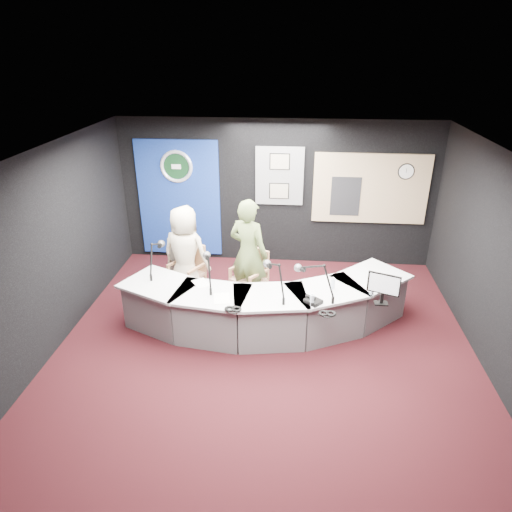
# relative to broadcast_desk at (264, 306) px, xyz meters

# --- Properties ---
(ground) EXTENTS (6.00, 6.00, 0.00)m
(ground) POSITION_rel_broadcast_desk_xyz_m (0.05, -0.55, -0.38)
(ground) COLOR black
(ground) RESTS_ON ground
(ceiling) EXTENTS (6.00, 6.00, 0.02)m
(ceiling) POSITION_rel_broadcast_desk_xyz_m (0.05, -0.55, 2.42)
(ceiling) COLOR silver
(ceiling) RESTS_ON ground
(wall_back) EXTENTS (6.00, 0.02, 2.80)m
(wall_back) POSITION_rel_broadcast_desk_xyz_m (0.05, 2.45, 1.02)
(wall_back) COLOR black
(wall_back) RESTS_ON ground
(wall_front) EXTENTS (6.00, 0.02, 2.80)m
(wall_front) POSITION_rel_broadcast_desk_xyz_m (0.05, -3.55, 1.02)
(wall_front) COLOR black
(wall_front) RESTS_ON ground
(wall_left) EXTENTS (0.02, 6.00, 2.80)m
(wall_left) POSITION_rel_broadcast_desk_xyz_m (-2.95, -0.55, 1.02)
(wall_left) COLOR black
(wall_left) RESTS_ON ground
(wall_right) EXTENTS (0.02, 6.00, 2.80)m
(wall_right) POSITION_rel_broadcast_desk_xyz_m (3.05, -0.55, 1.02)
(wall_right) COLOR black
(wall_right) RESTS_ON ground
(broadcast_desk) EXTENTS (4.50, 1.90, 0.75)m
(broadcast_desk) POSITION_rel_broadcast_desk_xyz_m (0.00, 0.00, 0.00)
(broadcast_desk) COLOR #B3B5B8
(broadcast_desk) RESTS_ON ground
(backdrop_panel) EXTENTS (1.60, 0.05, 2.30)m
(backdrop_panel) POSITION_rel_broadcast_desk_xyz_m (-1.85, 2.42, 0.88)
(backdrop_panel) COLOR navy
(backdrop_panel) RESTS_ON wall_back
(agency_seal) EXTENTS (0.63, 0.07, 0.63)m
(agency_seal) POSITION_rel_broadcast_desk_xyz_m (-1.85, 2.38, 1.52)
(agency_seal) COLOR silver
(agency_seal) RESTS_ON backdrop_panel
(seal_center) EXTENTS (0.48, 0.01, 0.48)m
(seal_center) POSITION_rel_broadcast_desk_xyz_m (-1.85, 2.38, 1.52)
(seal_center) COLOR black
(seal_center) RESTS_ON backdrop_panel
(pinboard) EXTENTS (0.90, 0.04, 1.10)m
(pinboard) POSITION_rel_broadcast_desk_xyz_m (0.10, 2.42, 1.38)
(pinboard) COLOR slate
(pinboard) RESTS_ON wall_back
(framed_photo_upper) EXTENTS (0.34, 0.02, 0.27)m
(framed_photo_upper) POSITION_rel_broadcast_desk_xyz_m (0.10, 2.39, 1.65)
(framed_photo_upper) COLOR gray
(framed_photo_upper) RESTS_ON pinboard
(framed_photo_lower) EXTENTS (0.34, 0.02, 0.27)m
(framed_photo_lower) POSITION_rel_broadcast_desk_xyz_m (0.10, 2.39, 1.09)
(framed_photo_lower) COLOR gray
(framed_photo_lower) RESTS_ON pinboard
(booth_window_frame) EXTENTS (2.12, 0.06, 1.32)m
(booth_window_frame) POSITION_rel_broadcast_desk_xyz_m (1.80, 2.42, 1.18)
(booth_window_frame) COLOR tan
(booth_window_frame) RESTS_ON wall_back
(booth_glow) EXTENTS (2.00, 0.02, 1.20)m
(booth_glow) POSITION_rel_broadcast_desk_xyz_m (1.80, 2.41, 1.18)
(booth_glow) COLOR #FFD8A1
(booth_glow) RESTS_ON booth_window_frame
(equipment_rack) EXTENTS (0.55, 0.02, 0.75)m
(equipment_rack) POSITION_rel_broadcast_desk_xyz_m (1.35, 2.39, 1.03)
(equipment_rack) COLOR black
(equipment_rack) RESTS_ON booth_window_frame
(wall_clock) EXTENTS (0.28, 0.01, 0.28)m
(wall_clock) POSITION_rel_broadcast_desk_xyz_m (2.40, 2.39, 1.52)
(wall_clock) COLOR white
(wall_clock) RESTS_ON booth_window_frame
(armchair_left) EXTENTS (0.65, 0.65, 0.85)m
(armchair_left) POSITION_rel_broadcast_desk_xyz_m (-1.38, 0.79, 0.05)
(armchair_left) COLOR #A4714B
(armchair_left) RESTS_ON ground
(armchair_right) EXTENTS (0.80, 0.80, 1.01)m
(armchair_right) POSITION_rel_broadcast_desk_xyz_m (-0.31, 0.70, 0.13)
(armchair_right) COLOR #A4714B
(armchair_right) RESTS_ON ground
(draped_jacket) EXTENTS (0.49, 0.33, 0.70)m
(draped_jacket) POSITION_rel_broadcast_desk_xyz_m (-1.52, 1.01, 0.24)
(draped_jacket) COLOR #666056
(draped_jacket) RESTS_ON armchair_left
(person_man) EXTENTS (0.91, 0.70, 1.66)m
(person_man) POSITION_rel_broadcast_desk_xyz_m (-1.38, 0.79, 0.46)
(person_man) COLOR beige
(person_man) RESTS_ON ground
(person_woman) EXTENTS (0.80, 0.68, 1.84)m
(person_woman) POSITION_rel_broadcast_desk_xyz_m (-0.31, 0.70, 0.55)
(person_woman) COLOR #576A37
(person_woman) RESTS_ON ground
(computer_monitor) EXTENTS (0.41, 0.18, 0.30)m
(computer_monitor) POSITION_rel_broadcast_desk_xyz_m (1.64, -0.41, 0.70)
(computer_monitor) COLOR black
(computer_monitor) RESTS_ON broadcast_desk
(desk_phone) EXTENTS (0.28, 0.28, 0.05)m
(desk_phone) POSITION_rel_broadcast_desk_xyz_m (0.71, -0.46, 0.40)
(desk_phone) COLOR black
(desk_phone) RESTS_ON broadcast_desk
(headphones_near) EXTENTS (0.20, 0.20, 0.03)m
(headphones_near) POSITION_rel_broadcast_desk_xyz_m (0.89, -0.75, 0.39)
(headphones_near) COLOR black
(headphones_near) RESTS_ON broadcast_desk
(headphones_far) EXTENTS (0.21, 0.21, 0.04)m
(headphones_far) POSITION_rel_broadcast_desk_xyz_m (-0.37, -0.75, 0.39)
(headphones_far) COLOR black
(headphones_far) RESTS_ON broadcast_desk
(paper_stack) EXTENTS (0.33, 0.35, 0.00)m
(paper_stack) POSITION_rel_broadcast_desk_xyz_m (-0.95, -0.04, 0.38)
(paper_stack) COLOR white
(paper_stack) RESTS_ON broadcast_desk
(notepad) EXTENTS (0.27, 0.35, 0.00)m
(notepad) POSITION_rel_broadcast_desk_xyz_m (-0.57, -0.45, 0.38)
(notepad) COLOR white
(notepad) RESTS_ON broadcast_desk
(boom_mic_a) EXTENTS (0.16, 0.74, 0.60)m
(boom_mic_a) POSITION_rel_broadcast_desk_xyz_m (-1.72, 0.29, 0.68)
(boom_mic_a) COLOR black
(boom_mic_a) RESTS_ON broadcast_desk
(boom_mic_b) EXTENTS (0.28, 0.72, 0.60)m
(boom_mic_b) POSITION_rel_broadcast_desk_xyz_m (-0.82, -0.06, 0.68)
(boom_mic_b) COLOR black
(boom_mic_b) RESTS_ON broadcast_desk
(boom_mic_c) EXTENTS (0.39, 0.68, 0.60)m
(boom_mic_c) POSITION_rel_broadcast_desk_xyz_m (0.17, -0.26, 0.68)
(boom_mic_c) COLOR black
(boom_mic_c) RESTS_ON broadcast_desk
(boom_mic_d) EXTENTS (0.61, 0.50, 0.60)m
(boom_mic_d) POSITION_rel_broadcast_desk_xyz_m (0.73, -0.26, 0.68)
(boom_mic_d) COLOR black
(boom_mic_d) RESTS_ON broadcast_desk
(water_bottles) EXTENTS (0.92, 0.55, 0.18)m
(water_bottles) POSITION_rel_broadcast_desk_xyz_m (1.12, -0.27, 0.46)
(water_bottles) COLOR silver
(water_bottles) RESTS_ON broadcast_desk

